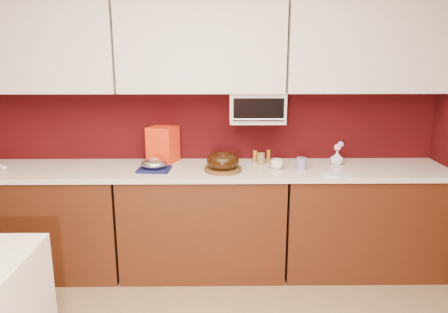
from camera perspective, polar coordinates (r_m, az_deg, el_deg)
name	(u,v)px	position (r m, az deg, el deg)	size (l,w,h in m)	color
wall_back	(203,119)	(3.78, -2.76, 4.88)	(4.00, 0.02, 2.50)	#3A0709
base_cabinet_left	(43,223)	(3.98, -22.54, -7.99)	(1.31, 0.58, 0.86)	#47200E
base_cabinet_center	(203,222)	(3.70, -2.77, -8.54)	(1.31, 0.58, 0.86)	#47200E
base_cabinet_right	(361,221)	(3.89, 17.48, -8.07)	(1.31, 0.58, 0.86)	#47200E
countertop	(202,170)	(3.55, -2.86, -1.81)	(4.00, 0.62, 0.04)	silver
upper_cabinet_left	(33,48)	(3.85, -23.73, 12.89)	(1.31, 0.33, 0.70)	white
upper_cabinet_center	(201,48)	(3.57, -2.96, 14.02)	(1.31, 0.33, 0.70)	white
upper_cabinet_right	(369,48)	(3.76, 18.39, 13.35)	(1.31, 0.33, 0.70)	white
toaster_oven	(257,107)	(3.63, 4.31, 6.47)	(0.45, 0.30, 0.25)	white
toaster_oven_door	(259,110)	(3.47, 4.54, 6.13)	(0.40, 0.02, 0.18)	black
toaster_oven_handle	(259,119)	(3.47, 4.53, 4.87)	(0.02, 0.02, 0.42)	silver
cake_base	(223,169)	(3.45, -0.14, -1.69)	(0.29, 0.29, 0.03)	brown
bundt_cake	(223,161)	(3.44, -0.15, -0.62)	(0.26, 0.26, 0.10)	black
navy_towel	(154,169)	(3.51, -9.11, -1.66)	(0.25, 0.21, 0.02)	#14184B
foil_ham_nest	(154,164)	(3.50, -9.13, -0.94)	(0.21, 0.18, 0.08)	silver
roasted_ham	(154,161)	(3.50, -9.15, -0.55)	(0.09, 0.08, 0.06)	#A8594D
pandoro_box	(163,144)	(3.75, -7.97, 1.60)	(0.22, 0.20, 0.30)	red
dark_pan	(226,164)	(3.61, 0.26, -0.94)	(0.18, 0.18, 0.03)	black
coffee_mug	(277,163)	(3.52, 6.93, -0.88)	(0.09, 0.09, 0.10)	silver
blue_jar	(301,163)	(3.55, 10.08, -0.90)	(0.08, 0.08, 0.10)	navy
flower_vase	(337,157)	(3.75, 14.53, -0.05)	(0.09, 0.09, 0.13)	silver
flower_pink	(338,147)	(3.73, 14.61, 1.17)	(0.06, 0.06, 0.06)	pink
flower_blue	(341,144)	(3.75, 14.99, 1.56)	(0.05, 0.05, 0.05)	#92B0EA
china_plate	(338,174)	(3.47, 14.61, -2.17)	(0.24, 0.24, 0.01)	white
amber_bottle	(255,156)	(3.74, 4.08, 0.07)	(0.03, 0.03, 0.10)	olive
paper_cup	(261,159)	(3.66, 4.85, -0.27)	(0.06, 0.06, 0.10)	brown
egg_right	(4,168)	(3.89, -26.85, -1.32)	(0.06, 0.04, 0.04)	silver
amber_bottle_tall	(268,156)	(3.71, 5.82, 0.02)	(0.03, 0.03, 0.11)	brown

